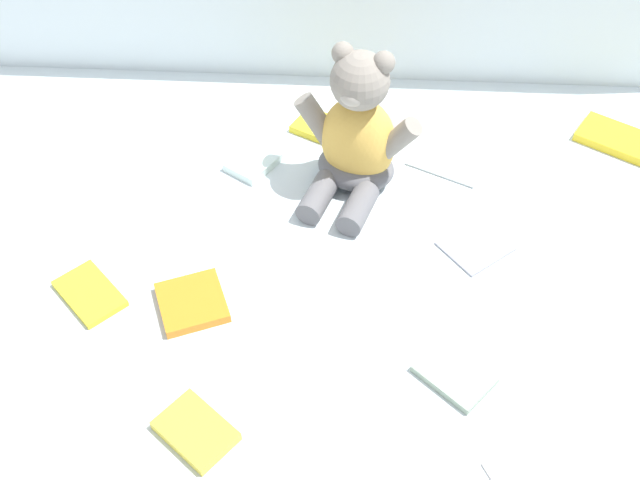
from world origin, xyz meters
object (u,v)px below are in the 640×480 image
Objects in this scene: book_case_1 at (475,245)px; book_case_11 at (447,161)px; book_case_7 at (192,303)px; book_case_3 at (454,375)px; book_case_4 at (259,157)px; teddy_bear at (356,138)px; book_case_0 at (90,294)px; book_case_8 at (327,130)px; book_case_5 at (196,431)px; book_case_10 at (389,132)px; book_case_9 at (616,138)px.

book_case_1 and book_case_11 have the same top height.
book_case_11 is at bearing -161.81° from book_case_7.
book_case_7 is at bearing -23.54° from book_case_11.
book_case_7 is (-0.39, 0.10, 0.00)m from book_case_3.
book_case_7 is (-0.06, -0.34, 0.00)m from book_case_4.
book_case_0 is (-0.40, -0.28, -0.09)m from teddy_bear.
book_case_3 is 0.40m from book_case_7.
book_case_7 is 0.46m from book_case_8.
book_case_5 is 1.03× the size of book_case_7.
book_case_8 reaches higher than book_case_10.
book_case_1 is 0.98× the size of book_case_3.
book_case_9 is at bearing 95.79° from book_case_1.
book_case_10 is at bearing 119.68° from book_case_8.
book_case_9 is at bearing 160.29° from book_case_0.
book_case_11 is (0.11, -0.08, -0.00)m from book_case_10.
book_case_1 is at bearing 69.94° from book_case_8.
book_case_7 reaches higher than book_case_0.
book_case_10 is (-0.09, 0.53, -0.00)m from book_case_3.
book_case_0 is 0.16m from book_case_7.
book_case_0 is 1.11× the size of book_case_5.
book_case_4 is at bearing -102.06° from book_case_3.
book_case_1 is 0.40m from book_case_9.
book_case_3 is at bearing 142.59° from book_case_7.
teddy_bear reaches higher than book_case_4.
book_case_7 reaches higher than book_case_8.
teddy_bear is 0.55m from book_case_5.
book_case_7 reaches higher than book_case_10.
book_case_5 and book_case_9 have the same top height.
book_case_3 reaches higher than book_case_11.
teddy_bear is at bearing -161.59° from book_case_4.
book_case_7 is at bearing 112.07° from book_case_4.
teddy_bear is at bearing -151.80° from book_case_7.
book_case_3 is (0.55, -0.11, 0.00)m from book_case_0.
book_case_4 is at bearing -123.27° from book_case_7.
book_case_1 is at bearing -17.30° from teddy_bear.
book_case_3 is (-0.05, -0.25, 0.00)m from book_case_1.
book_case_10 is (0.24, 0.09, -0.00)m from book_case_4.
book_case_4 is 0.55m from book_case_5.
teddy_bear is at bearing -42.75° from book_case_9.
teddy_bear is 0.18m from book_case_10.
book_case_11 is (0.41, 0.35, -0.00)m from book_case_7.
book_case_0 is 0.62m from book_case_10.
book_case_8 is at bearing -176.42° from book_case_1.
book_case_3 is at bearing -50.41° from teddy_bear.
book_case_1 is 0.46m from book_case_7.
teddy_bear is 2.60× the size of book_case_5.
book_case_3 is 0.55m from book_case_4.
book_case_9 is 1.43× the size of book_case_10.
book_case_1 is at bearing 175.81° from book_case_7.
book_case_1 is at bearing -174.16° from book_case_4.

